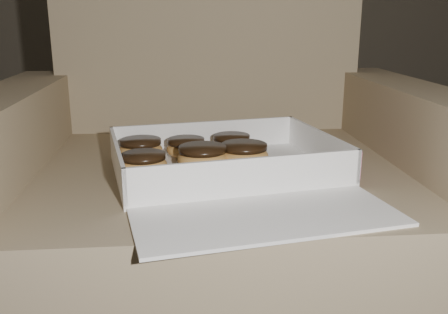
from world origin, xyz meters
TOP-DOWN VIEW (x-y plane):
  - armchair at (0.38, 0.60)m, footprint 0.87×0.74m
  - bakery_box at (0.39, 0.44)m, footprint 0.44×0.49m
  - donut_a at (0.32, 0.55)m, footprint 0.07×0.07m
  - donut_b at (0.24, 0.54)m, footprint 0.08×0.08m
  - donut_c at (0.25, 0.45)m, footprint 0.08×0.08m
  - donut_d at (0.42, 0.48)m, footprint 0.09×0.09m
  - donut_e at (0.41, 0.57)m, footprint 0.07×0.07m
  - donut_f at (0.35, 0.47)m, footprint 0.09×0.09m
  - crumb_a at (0.26, 0.36)m, footprint 0.01×0.01m
  - crumb_b at (0.47, 0.43)m, footprint 0.01×0.01m
  - crumb_c at (0.26, 0.37)m, footprint 0.01×0.01m
  - crumb_d at (0.41, 0.40)m, footprint 0.01×0.01m
  - crumb_e at (0.32, 0.44)m, footprint 0.01×0.01m

SIDE VIEW (x-z plane):
  - armchair at x=0.38m, z-range -0.17..0.74m
  - crumb_a at x=0.26m, z-range 0.42..0.42m
  - crumb_b at x=0.47m, z-range 0.42..0.42m
  - crumb_c at x=0.26m, z-range 0.42..0.42m
  - crumb_d at x=0.41m, z-range 0.42..0.42m
  - crumb_e at x=0.32m, z-range 0.42..0.42m
  - bakery_box at x=0.39m, z-range 0.39..0.45m
  - donut_a at x=0.32m, z-range 0.42..0.45m
  - donut_e at x=0.41m, z-range 0.42..0.45m
  - donut_c at x=0.25m, z-range 0.42..0.46m
  - donut_b at x=0.24m, z-range 0.42..0.46m
  - donut_d at x=0.42m, z-range 0.42..0.46m
  - donut_f at x=0.35m, z-range 0.42..0.46m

